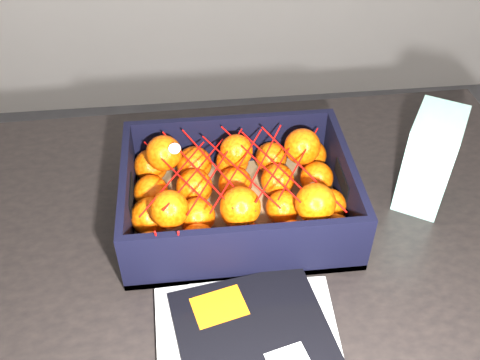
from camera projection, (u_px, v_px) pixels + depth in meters
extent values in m
cube|color=black|center=(225.00, 254.00, 0.91)|extent=(1.22, 0.82, 0.04)
cylinder|color=black|center=(421.00, 228.00, 1.47)|extent=(0.06, 0.06, 0.71)
cube|color=black|center=(263.00, 360.00, 0.73)|extent=(0.25, 0.31, 0.01)
cube|color=orange|center=(219.00, 306.00, 0.79)|extent=(0.09, 0.07, 0.00)
cube|color=white|center=(287.00, 358.00, 0.73)|extent=(0.06, 0.04, 0.00)
cube|color=olive|center=(238.00, 213.00, 0.95)|extent=(0.38, 0.28, 0.01)
cube|color=black|center=(231.00, 142.00, 1.01)|extent=(0.38, 0.01, 0.11)
cube|color=black|center=(248.00, 254.00, 0.82)|extent=(0.38, 0.01, 0.11)
cube|color=black|center=(128.00, 200.00, 0.90)|extent=(0.01, 0.26, 0.11)
cube|color=black|center=(345.00, 184.00, 0.93)|extent=(0.01, 0.26, 0.11)
sphere|color=#DF4904|center=(151.00, 251.00, 0.84)|extent=(0.06, 0.06, 0.06)
sphere|color=#DF4904|center=(150.00, 217.00, 0.89)|extent=(0.06, 0.06, 0.06)
sphere|color=#DF4904|center=(151.00, 192.00, 0.93)|extent=(0.06, 0.06, 0.06)
sphere|color=#DF4904|center=(151.00, 166.00, 0.99)|extent=(0.06, 0.06, 0.06)
sphere|color=#DF4904|center=(198.00, 244.00, 0.85)|extent=(0.06, 0.06, 0.06)
sphere|color=#DF4904|center=(197.00, 216.00, 0.89)|extent=(0.06, 0.06, 0.06)
sphere|color=#DF4904|center=(194.00, 187.00, 0.94)|extent=(0.06, 0.06, 0.06)
sphere|color=#DF4904|center=(194.00, 164.00, 0.99)|extent=(0.06, 0.06, 0.06)
sphere|color=#DF4904|center=(244.00, 240.00, 0.85)|extent=(0.06, 0.06, 0.06)
sphere|color=#DF4904|center=(239.00, 210.00, 0.90)|extent=(0.06, 0.06, 0.06)
sphere|color=#DF4904|center=(235.00, 184.00, 0.95)|extent=(0.06, 0.06, 0.06)
sphere|color=#DF4904|center=(232.00, 162.00, 0.99)|extent=(0.06, 0.06, 0.06)
sphere|color=#DF4904|center=(293.00, 238.00, 0.86)|extent=(0.06, 0.06, 0.06)
sphere|color=#DF4904|center=(283.00, 208.00, 0.91)|extent=(0.06, 0.06, 0.06)
sphere|color=#DF4904|center=(277.00, 180.00, 0.96)|extent=(0.06, 0.06, 0.06)
sphere|color=#DF4904|center=(271.00, 158.00, 1.00)|extent=(0.06, 0.06, 0.06)
sphere|color=#DF4904|center=(335.00, 233.00, 0.87)|extent=(0.06, 0.06, 0.06)
sphere|color=#DF4904|center=(329.00, 205.00, 0.91)|extent=(0.06, 0.06, 0.06)
sphere|color=#DF4904|center=(317.00, 178.00, 0.96)|extent=(0.06, 0.06, 0.06)
sphere|color=#DF4904|center=(311.00, 155.00, 1.01)|extent=(0.06, 0.06, 0.06)
sphere|color=#DF4904|center=(169.00, 209.00, 0.84)|extent=(0.06, 0.06, 0.06)
sphere|color=#DF4904|center=(164.00, 153.00, 0.94)|extent=(0.06, 0.06, 0.06)
sphere|color=#DF4904|center=(240.00, 207.00, 0.84)|extent=(0.06, 0.06, 0.06)
sphere|color=#DF4904|center=(236.00, 151.00, 0.94)|extent=(0.06, 0.06, 0.06)
sphere|color=#DF4904|center=(316.00, 203.00, 0.85)|extent=(0.06, 0.06, 0.06)
sphere|color=#DF4904|center=(302.00, 146.00, 0.95)|extent=(0.06, 0.06, 0.06)
cylinder|color=red|center=(174.00, 171.00, 0.88)|extent=(0.10, 0.19, 0.03)
cylinder|color=red|center=(195.00, 168.00, 0.88)|extent=(0.11, 0.20, 0.01)
cylinder|color=red|center=(217.00, 168.00, 0.88)|extent=(0.11, 0.19, 0.02)
cylinder|color=red|center=(239.00, 169.00, 0.87)|extent=(0.11, 0.20, 0.01)
cylinder|color=red|center=(258.00, 162.00, 0.89)|extent=(0.11, 0.20, 0.01)
cylinder|color=red|center=(280.00, 168.00, 0.88)|extent=(0.11, 0.20, 0.01)
cylinder|color=red|center=(302.00, 167.00, 0.88)|extent=(0.10, 0.19, 0.03)
cylinder|color=red|center=(175.00, 176.00, 0.87)|extent=(0.11, 0.19, 0.03)
cylinder|color=red|center=(196.00, 172.00, 0.88)|extent=(0.10, 0.19, 0.03)
cylinder|color=red|center=(217.00, 169.00, 0.89)|extent=(0.11, 0.20, 0.01)
cylinder|color=red|center=(238.00, 168.00, 0.89)|extent=(0.11, 0.20, 0.00)
cylinder|color=red|center=(259.00, 169.00, 0.89)|extent=(0.10, 0.19, 0.03)
cylinder|color=red|center=(279.00, 164.00, 0.89)|extent=(0.10, 0.19, 0.03)
cylinder|color=red|center=(300.00, 161.00, 0.89)|extent=(0.11, 0.19, 0.02)
cylinder|color=red|center=(158.00, 244.00, 0.80)|extent=(0.00, 0.03, 0.09)
cylinder|color=red|center=(179.00, 242.00, 0.80)|extent=(0.01, 0.04, 0.08)
cube|color=white|center=(430.00, 159.00, 0.93)|extent=(0.12, 0.14, 0.17)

